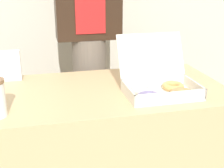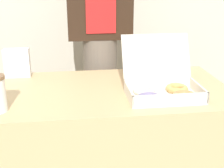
# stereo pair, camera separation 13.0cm
# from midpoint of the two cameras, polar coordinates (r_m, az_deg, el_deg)

# --- Properties ---
(table) EXTENTS (1.17, 0.62, 0.71)m
(table) POSITION_cam_midpoint_polar(r_m,az_deg,el_deg) (1.62, 1.30, -12.80)
(table) COLOR tan
(table) RESTS_ON ground_plane
(donut_box) EXTENTS (0.32, 0.32, 0.24)m
(donut_box) POSITION_cam_midpoint_polar(r_m,az_deg,el_deg) (1.40, 11.89, -0.56)
(donut_box) COLOR white
(donut_box) RESTS_ON table
(napkin_holder) EXTENTS (0.13, 0.05, 0.15)m
(napkin_holder) POSITION_cam_midpoint_polar(r_m,az_deg,el_deg) (1.67, -14.87, 3.73)
(napkin_holder) COLOR silver
(napkin_holder) RESTS_ON table
(person_customer) EXTENTS (0.38, 0.21, 1.62)m
(person_customer) POSITION_cam_midpoint_polar(r_m,az_deg,el_deg) (1.89, -0.28, 9.75)
(person_customer) COLOR #665B51
(person_customer) RESTS_ON ground_plane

